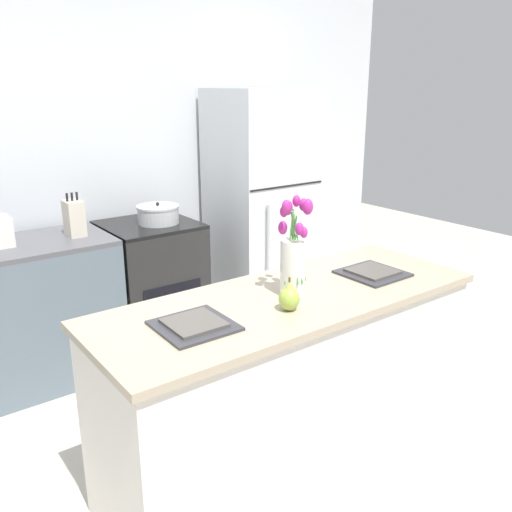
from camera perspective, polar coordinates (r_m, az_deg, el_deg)
The scene contains 11 objects.
ground_plane at distance 2.86m, azimuth 3.22°, elevation -21.40°, with size 10.00×10.00×0.00m, color beige.
back_wall at distance 3.99m, azimuth -15.49°, elevation 10.47°, with size 5.20×0.08×2.70m.
kitchen_island at distance 2.60m, azimuth 3.39°, elevation -13.53°, with size 1.80×0.66×0.91m.
stove_range at distance 3.88m, azimuth -10.83°, elevation -3.09°, with size 0.60×0.61×0.91m.
refrigerator at distance 4.23m, azimuth 0.44°, elevation 5.14°, with size 0.68×0.67×1.78m.
flower_vase at distance 2.35m, azimuth 3.91°, elevation -0.08°, with size 0.15×0.15×0.44m.
pear_figurine at distance 2.23m, azimuth 3.51°, elevation -4.36°, with size 0.09×0.09×0.14m.
plate_setting_left at distance 2.10m, azimuth -6.52°, elevation -7.20°, with size 0.29×0.29×0.02m.
plate_setting_right at distance 2.71m, azimuth 12.17°, elevation -1.71°, with size 0.29×0.29×0.02m.
cooking_pot at distance 3.72m, azimuth -10.26°, elevation 4.34°, with size 0.29×0.29×0.14m.
knife_block at distance 3.52m, azimuth -18.60°, elevation 3.80°, with size 0.10×0.14×0.27m.
Camera 1 is at (-1.45, -1.69, 1.80)m, focal length 38.00 mm.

